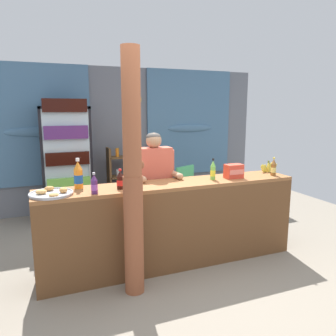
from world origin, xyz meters
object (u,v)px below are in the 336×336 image
object	(u,v)px
soda_bottle_orange_soda	(78,176)
plastic_lawn_chair	(179,186)
banana_bunch	(268,168)
pastry_tray	(51,193)
shopkeeper	(154,178)
soda_bottle_lime_soda	(213,171)
soda_bottle_grape_soda	(94,185)
snack_box_crackers	(234,171)
soda_bottle_cola	(120,180)
timber_post	(133,181)
soda_bottle_iced_tea	(273,168)
stall_counter	(176,218)
bottle_shelf_rack	(122,178)
drink_fridge	(66,155)

from	to	relation	value
soda_bottle_orange_soda	plastic_lawn_chair	bearing A→B (deg)	39.82
banana_bunch	pastry_tray	bearing A→B (deg)	-176.42
pastry_tray	shopkeeper	bearing A→B (deg)	19.76
pastry_tray	banana_bunch	xyz separation A→B (m)	(2.73, 0.17, 0.04)
soda_bottle_lime_soda	soda_bottle_grape_soda	size ratio (longest dim) A/B	1.19
soda_bottle_lime_soda	snack_box_crackers	size ratio (longest dim) A/B	1.20
soda_bottle_lime_soda	soda_bottle_grape_soda	bearing A→B (deg)	-174.34
snack_box_crackers	soda_bottle_grape_soda	bearing A→B (deg)	-175.76
soda_bottle_cola	snack_box_crackers	size ratio (longest dim) A/B	1.00
plastic_lawn_chair	soda_bottle_lime_soda	world-z (taller)	soda_bottle_lime_soda
soda_bottle_orange_soda	pastry_tray	world-z (taller)	soda_bottle_orange_soda
pastry_tray	banana_bunch	size ratio (longest dim) A/B	1.57
pastry_tray	snack_box_crackers	bearing A→B (deg)	0.53
timber_post	shopkeeper	xyz separation A→B (m)	(0.50, 0.81, -0.17)
soda_bottle_iced_tea	snack_box_crackers	size ratio (longest dim) A/B	1.09
timber_post	soda_bottle_orange_soda	xyz separation A→B (m)	(-0.44, 0.55, -0.02)
stall_counter	soda_bottle_lime_soda	xyz separation A→B (m)	(0.51, 0.08, 0.50)
soda_bottle_cola	bottle_shelf_rack	bearing A→B (deg)	76.17
soda_bottle_orange_soda	snack_box_crackers	xyz separation A→B (m)	(1.81, -0.16, -0.05)
soda_bottle_grape_soda	snack_box_crackers	xyz separation A→B (m)	(1.69, 0.13, -0.01)
soda_bottle_iced_tea	soda_bottle_lime_soda	bearing A→B (deg)	175.84
soda_bottle_grape_soda	snack_box_crackers	distance (m)	1.70
soda_bottle_grape_soda	plastic_lawn_chair	bearing A→B (deg)	46.62
pastry_tray	bottle_shelf_rack	bearing A→B (deg)	61.14
drink_fridge	shopkeeper	bearing A→B (deg)	-61.93
timber_post	bottle_shelf_rack	size ratio (longest dim) A/B	2.06
bottle_shelf_rack	plastic_lawn_chair	bearing A→B (deg)	-31.55
pastry_tray	soda_bottle_cola	bearing A→B (deg)	-0.28
soda_bottle_lime_soda	soda_bottle_iced_tea	size ratio (longest dim) A/B	1.11
bottle_shelf_rack	soda_bottle_grape_soda	xyz separation A→B (m)	(-0.84, -2.37, 0.47)
stall_counter	pastry_tray	distance (m)	1.37
timber_post	soda_bottle_lime_soda	bearing A→B (deg)	20.22
stall_counter	soda_bottle_cola	world-z (taller)	soda_bottle_cola
timber_post	pastry_tray	world-z (taller)	timber_post
drink_fridge	banana_bunch	size ratio (longest dim) A/B	7.32
soda_bottle_orange_soda	drink_fridge	bearing A→B (deg)	88.98
pastry_tray	banana_bunch	distance (m)	2.74
shopkeeper	banana_bunch	world-z (taller)	shopkeeper
plastic_lawn_chair	shopkeeper	size ratio (longest dim) A/B	0.56
pastry_tray	soda_bottle_grape_soda	bearing A→B (deg)	-14.81
drink_fridge	bottle_shelf_rack	world-z (taller)	drink_fridge
shopkeeper	soda_bottle_lime_soda	world-z (taller)	shopkeeper
drink_fridge	soda_bottle_grape_soda	bearing A→B (deg)	-87.88
drink_fridge	soda_bottle_cola	size ratio (longest dim) A/B	9.17
banana_bunch	soda_bottle_orange_soda	bearing A→B (deg)	179.71
soda_bottle_orange_soda	pastry_tray	bearing A→B (deg)	-147.08
shopkeeper	soda_bottle_cola	size ratio (longest dim) A/B	7.14
stall_counter	banana_bunch	xyz separation A→B (m)	(1.43, 0.22, 0.45)
drink_fridge	banana_bunch	distance (m)	3.11
timber_post	snack_box_crackers	distance (m)	1.43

